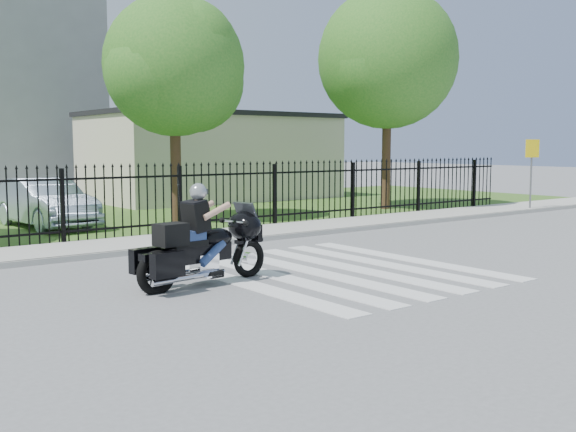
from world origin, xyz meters
TOP-DOWN VIEW (x-y plane):
  - ground at (0.00, 0.00)m, footprint 120.00×120.00m
  - crosswalk at (0.00, 0.00)m, footprint 5.00×5.50m
  - sidewalk at (0.00, 5.00)m, footprint 40.00×2.00m
  - curb at (0.00, 4.00)m, footprint 40.00×0.12m
  - grass_strip at (0.00, 12.00)m, footprint 40.00×12.00m
  - iron_fence at (0.00, 6.00)m, footprint 26.00×0.04m
  - tree_mid at (1.50, 9.00)m, footprint 4.20×4.20m
  - tree_right at (9.50, 8.00)m, footprint 5.00×5.00m
  - building_low at (7.00, 16.00)m, footprint 10.00×6.00m
  - building_low_roof at (7.00, 16.00)m, footprint 10.20×6.20m
  - motorcycle_rider at (-2.64, 0.39)m, footprint 2.62×1.03m
  - parked_car at (-2.16, 9.87)m, footprint 1.85×4.31m
  - traffic_sign at (12.92, 4.29)m, footprint 0.50×0.24m

SIDE VIEW (x-z plane):
  - ground at x=0.00m, z-range 0.00..0.00m
  - crosswalk at x=0.00m, z-range 0.00..0.01m
  - grass_strip at x=0.00m, z-range 0.00..0.02m
  - sidewalk at x=0.00m, z-range 0.00..0.12m
  - curb at x=0.00m, z-range 0.00..0.12m
  - parked_car at x=-2.16m, z-range 0.02..1.40m
  - motorcycle_rider at x=-2.64m, z-range -0.16..1.58m
  - iron_fence at x=0.00m, z-range 0.00..1.80m
  - building_low at x=7.00m, z-range 0.00..3.50m
  - traffic_sign at x=12.92m, z-range 0.63..3.04m
  - building_low_roof at x=7.00m, z-range 3.50..3.70m
  - tree_mid at x=1.50m, z-range 1.28..8.06m
  - tree_right at x=9.50m, z-range 1.44..9.34m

